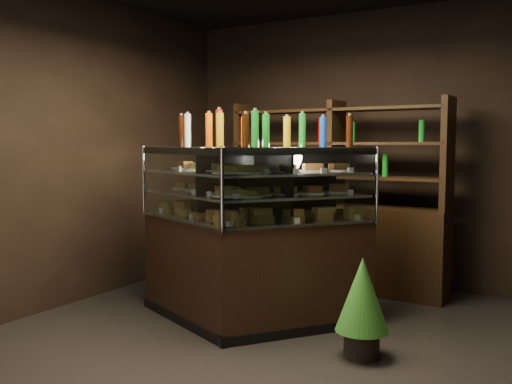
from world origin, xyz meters
TOP-DOWN VIEW (x-y plane):
  - ground at (0.00, 0.00)m, footprint 5.00×5.00m
  - room_shell at (0.00, 0.00)m, footprint 5.02×5.02m
  - display_case at (-0.71, 0.55)m, footprint 2.11×1.54m
  - food_display at (-0.71, 0.55)m, footprint 1.72×1.11m
  - bottles_top at (-0.71, 0.55)m, footprint 1.55×0.97m
  - potted_conifer at (0.43, 0.25)m, footprint 0.39×0.39m
  - back_shelving at (-0.53, 2.05)m, footprint 2.38×0.47m

SIDE VIEW (x-z plane):
  - ground at x=0.00m, z-range 0.00..0.00m
  - potted_conifer at x=0.43m, z-range 0.06..0.89m
  - display_case at x=-0.71m, z-range -0.26..1.27m
  - back_shelving at x=-0.53m, z-range -0.39..1.61m
  - food_display at x=-0.71m, z-range 0.94..1.41m
  - bottles_top at x=-0.71m, z-range 1.51..1.81m
  - room_shell at x=0.00m, z-range 0.44..3.45m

